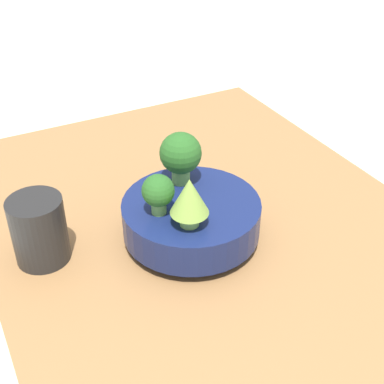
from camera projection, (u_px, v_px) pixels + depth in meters
ground_plane at (213, 255)px, 0.84m from camera, size 6.00×6.00×0.00m
table at (213, 243)px, 0.83m from camera, size 0.90×0.65×0.05m
bowl at (192, 219)px, 0.77m from camera, size 0.20×0.20×0.06m
romanesco_piece_near at (189, 198)px, 0.70m from camera, size 0.05×0.05×0.07m
broccoli_floret_left at (181, 155)px, 0.78m from camera, size 0.06×0.06×0.08m
broccoli_floret_front at (158, 192)px, 0.72m from camera, size 0.05×0.05×0.06m
cup at (39, 230)px, 0.73m from camera, size 0.08×0.08×0.10m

